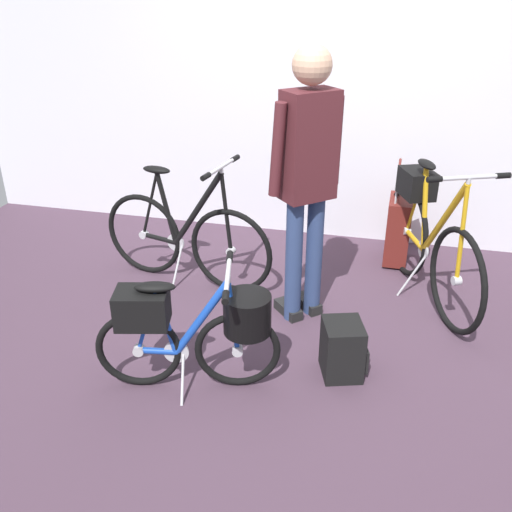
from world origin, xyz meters
name	(u,v)px	position (x,y,z in m)	size (l,w,h in m)	color
ground_plane	(274,348)	(0.00, 0.00, 0.00)	(6.39, 6.39, 0.00)	#473342
back_wall	(325,85)	(0.00, 1.87, 1.30)	(6.39, 0.10, 2.61)	silver
folding_bike_foreground	(195,326)	(-0.35, -0.45, 0.40)	(1.01, 0.52, 0.73)	black
display_bike_left	(427,235)	(0.89, 0.95, 0.46)	(0.69, 1.40, 1.04)	black
display_bike_right	(186,237)	(-0.83, 0.70, 0.36)	(1.37, 0.53, 0.96)	black
visitor_near_wall	(307,172)	(0.10, 0.44, 1.03)	(0.41, 0.39, 1.77)	navy
rolling_suitcase	(398,229)	(0.70, 1.43, 0.28)	(0.19, 0.36, 0.83)	maroon
backpack_on_floor	(343,349)	(0.43, -0.14, 0.17)	(0.30, 0.30, 0.33)	black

